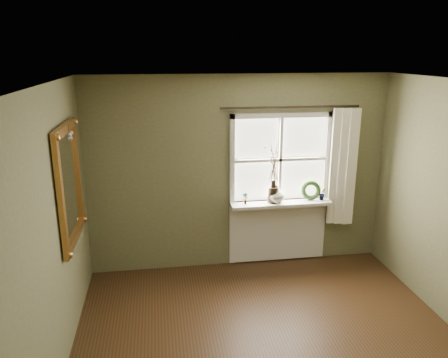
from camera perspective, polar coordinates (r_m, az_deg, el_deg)
ceiling at (r=3.42m, az=9.42°, el=11.67°), size 4.50×4.50×0.00m
wall_back at (r=5.85m, az=1.90°, el=0.81°), size 4.00×0.10×2.60m
wall_left at (r=3.73m, az=-23.73°, el=-9.96°), size 0.10×4.50×2.60m
window_frame at (r=5.86m, az=7.34°, el=2.53°), size 1.36×0.06×1.24m
window_sill at (r=5.93m, az=7.43°, el=-3.17°), size 1.36×0.26×0.04m
window_apron at (r=6.19m, az=7.00°, el=-6.68°), size 1.36×0.04×0.88m
dark_jug at (r=5.86m, az=6.42°, el=-2.05°), size 0.20×0.20×0.22m
cream_vase at (r=5.87m, az=6.85°, el=-1.94°), size 0.29×0.29×0.23m
wreath at (r=6.06m, az=11.27°, el=-1.72°), size 0.29×0.18×0.28m
potted_plant_left at (r=5.78m, az=2.79°, el=-2.53°), size 0.09×0.07×0.16m
potted_plant_right at (r=6.08m, az=12.73°, el=-1.88°), size 0.10×0.09×0.17m
curtain at (r=6.09m, az=15.19°, el=1.48°), size 0.36×0.12×1.59m
curtain_rod at (r=5.71m, az=8.74°, el=9.26°), size 1.84×0.03×0.03m
gilt_mirror at (r=4.73m, az=-19.52°, el=-0.59°), size 0.10×1.03×1.23m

